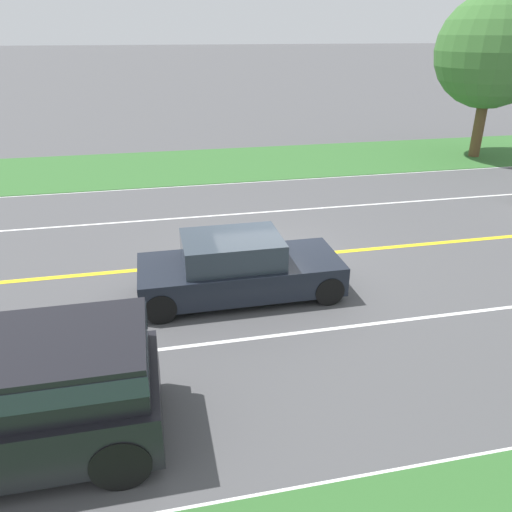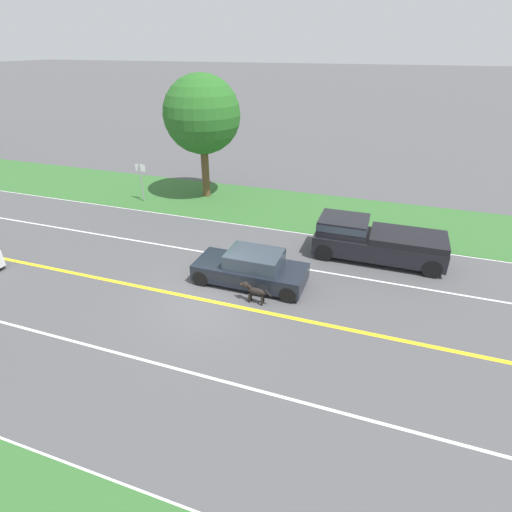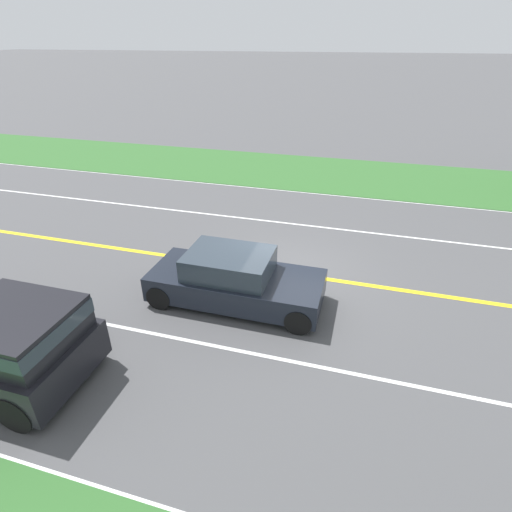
{
  "view_description": "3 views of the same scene",
  "coord_description": "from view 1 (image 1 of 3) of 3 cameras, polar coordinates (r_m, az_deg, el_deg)",
  "views": [
    {
      "loc": [
        11.35,
        -2.73,
        5.38
      ],
      "look_at": [
        1.94,
        -0.71,
        1.0
      ],
      "focal_mm": 35.0,
      "sensor_mm": 36.0,
      "label": 1
    },
    {
      "loc": [
        -11.01,
        -5.69,
        8.43
      ],
      "look_at": [
        1.98,
        -1.17,
        1.1
      ],
      "focal_mm": 28.0,
      "sensor_mm": 36.0,
      "label": 2
    },
    {
      "loc": [
        9.79,
        1.83,
        6.03
      ],
      "look_at": [
        1.14,
        -0.67,
        1.09
      ],
      "focal_mm": 28.0,
      "sensor_mm": 36.0,
      "label": 3
    }
  ],
  "objects": [
    {
      "name": "ground_plane",
      "position": [
        12.85,
        1.3,
        -0.28
      ],
      "size": [
        400.0,
        400.0,
        0.0
      ],
      "primitive_type": "plane",
      "color": "#4C4C4F"
    },
    {
      "name": "centre_divider_line",
      "position": [
        12.85,
        1.3,
        -0.27
      ],
      "size": [
        0.18,
        160.0,
        0.01
      ],
      "primitive_type": "cube",
      "color": "yellow",
      "rests_on": "ground"
    },
    {
      "name": "lane_edge_line_right",
      "position": [
        7.43,
        14.89,
        -22.92
      ],
      "size": [
        0.14,
        160.0,
        0.01
      ],
      "primitive_type": "cube",
      "color": "white",
      "rests_on": "ground"
    },
    {
      "name": "lane_edge_line_left",
      "position": [
        19.31,
        -3.53,
        8.26
      ],
      "size": [
        0.14,
        160.0,
        0.01
      ],
      "primitive_type": "cube",
      "color": "white",
      "rests_on": "ground"
    },
    {
      "name": "lane_dash_same_dir",
      "position": [
        9.9,
        6.02,
        -8.59
      ],
      "size": [
        0.1,
        160.0,
        0.01
      ],
      "primitive_type": "cube",
      "color": "white",
      "rests_on": "ground"
    },
    {
      "name": "lane_dash_oncoming",
      "position": [
        16.02,
        -1.59,
        4.86
      ],
      "size": [
        0.1,
        160.0,
        0.01
      ],
      "primitive_type": "cube",
      "color": "white",
      "rests_on": "ground"
    },
    {
      "name": "grass_verge_left",
      "position": [
        22.18,
        -4.74,
        10.39
      ],
      "size": [
        6.0,
        160.0,
        0.03
      ],
      "primitive_type": "cube",
      "color": "#33662D",
      "rests_on": "ground"
    },
    {
      "name": "ego_car",
      "position": [
        10.86,
        -2.06,
        -1.41
      ],
      "size": [
        1.83,
        4.36,
        1.39
      ],
      "color": "black",
      "rests_on": "ground"
    },
    {
      "name": "dog",
      "position": [
        11.97,
        -5.65,
        0.32
      ],
      "size": [
        0.3,
        1.24,
        0.82
      ],
      "rotation": [
        0.0,
        0.0,
        -0.07
      ],
      "color": "black",
      "rests_on": "ground"
    },
    {
      "name": "roadside_tree_left_near",
      "position": [
        25.1,
        25.42,
        20.39
      ],
      "size": [
        4.78,
        4.78,
        6.95
      ],
      "color": "brown",
      "rests_on": "ground"
    }
  ]
}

